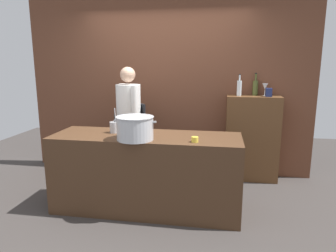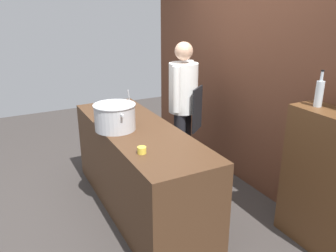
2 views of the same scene
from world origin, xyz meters
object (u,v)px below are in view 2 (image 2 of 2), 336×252
chef (183,101)px  stockpot_large (115,117)px  wine_bottle_clear (319,93)px  butter_jar (142,150)px  utensil_crock (129,110)px

chef → stockpot_large: (0.36, -0.98, 0.06)m
chef → wine_bottle_clear: chef is taller
stockpot_large → butter_jar: stockpot_large is taller
wine_bottle_clear → stockpot_large: bearing=-129.6°
utensil_crock → wine_bottle_clear: size_ratio=0.96×
utensil_crock → butter_jar: utensil_crock is taller
stockpot_large → butter_jar: (0.65, 0.00, -0.10)m
butter_jar → wine_bottle_clear: (0.51, 1.40, 0.43)m
stockpot_large → wine_bottle_clear: bearing=50.4°
stockpot_large → wine_bottle_clear: 1.85m
chef → utensil_crock: (0.03, -0.70, 0.00)m
utensil_crock → wine_bottle_clear: (1.49, 1.12, 0.39)m
stockpot_large → utensil_crock: size_ratio=1.57×
chef → stockpot_large: size_ratio=3.56×
utensil_crock → butter_jar: 1.02m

